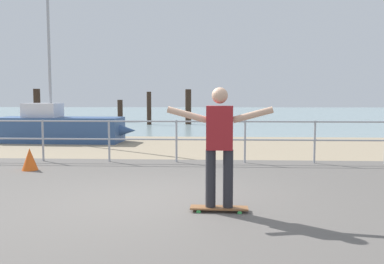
{
  "coord_description": "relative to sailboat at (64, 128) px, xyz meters",
  "views": [
    {
      "loc": [
        0.91,
        -6.06,
        1.59
      ],
      "look_at": [
        0.51,
        2.0,
        0.9
      ],
      "focal_mm": 37.39,
      "sensor_mm": 36.0,
      "label": 1
    }
  ],
  "objects": [
    {
      "name": "sea_surface",
      "position": [
        4.34,
        27.17,
        -0.53
      ],
      "size": [
        72.0,
        50.0,
        0.04
      ],
      "primitive_type": "cube",
      "color": "#849EA3",
      "rests_on": "ground"
    },
    {
      "name": "groyne_post_2",
      "position": [
        1.56,
        9.41,
        0.45
      ],
      "size": [
        0.27,
        0.27,
        1.94
      ],
      "primitive_type": "cylinder",
      "color": "#332319",
      "rests_on": "ground"
    },
    {
      "name": "beach_strip",
      "position": [
        4.34,
        -0.83,
        -0.53
      ],
      "size": [
        24.0,
        6.0,
        0.04
      ],
      "primitive_type": "cube",
      "color": "tan",
      "rests_on": "ground"
    },
    {
      "name": "groyne_post_1",
      "position": [
        -0.72,
        11.84,
        0.2
      ],
      "size": [
        0.34,
        0.34,
        1.46
      ],
      "primitive_type": "cylinder",
      "color": "#332319",
      "rests_on": "ground"
    },
    {
      "name": "sailboat",
      "position": [
        0.0,
        0.0,
        0.0
      ],
      "size": [
        4.98,
        1.55,
        5.79
      ],
      "color": "#335184",
      "rests_on": "ground"
    },
    {
      "name": "groyne_post_0",
      "position": [
        -3.0,
        4.61,
        0.48
      ],
      "size": [
        0.31,
        0.31,
        2.01
      ],
      "primitive_type": "cylinder",
      "color": "#332319",
      "rests_on": "ground"
    },
    {
      "name": "skateboard",
      "position": [
        5.36,
        -8.45,
        -0.46
      ],
      "size": [
        0.81,
        0.23,
        0.08
      ],
      "color": "brown",
      "rests_on": "ground"
    },
    {
      "name": "ground_plane",
      "position": [
        4.34,
        -8.83,
        -0.53
      ],
      "size": [
        24.0,
        10.0,
        0.04
      ],
      "primitive_type": "cube",
      "color": "#605B56",
      "rests_on": "ground"
    },
    {
      "name": "railing_fence",
      "position": [
        2.73,
        -4.23,
        0.17
      ],
      "size": [
        13.36,
        0.05,
        1.05
      ],
      "color": "#9EA0A5",
      "rests_on": "ground"
    },
    {
      "name": "traffic_cone",
      "position": [
        1.3,
        -5.48,
        -0.28
      ],
      "size": [
        0.36,
        0.36,
        0.5
      ],
      "primitive_type": "cone",
      "color": "#E55919",
      "rests_on": "ground"
    },
    {
      "name": "groyne_post_3",
      "position": [
        3.84,
        9.83,
        0.52
      ],
      "size": [
        0.35,
        0.35,
        2.09
      ],
      "primitive_type": "cylinder",
      "color": "#332319",
      "rests_on": "ground"
    },
    {
      "name": "skateboarder",
      "position": [
        5.36,
        -8.45,
        0.49
      ],
      "size": [
        1.45,
        0.22,
        1.65
      ],
      "color": "#26262B",
      "rests_on": "skateboard"
    }
  ]
}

